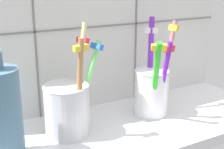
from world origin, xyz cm
name	(u,v)px	position (x,y,z in cm)	size (l,w,h in cm)	color
counter_slab	(118,132)	(0.00, 0.00, 1.00)	(64.00, 22.00, 2.00)	silver
tile_wall_back	(87,5)	(0.00, 12.00, 22.50)	(64.00, 2.20, 45.00)	silver
toothbrush_cup_left	(68,107)	(-8.38, 2.04, 6.90)	(11.26, 7.88, 18.51)	silver
toothbrush_cup_right	(152,88)	(8.78, 1.99, 7.26)	(9.68, 11.73, 18.25)	white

